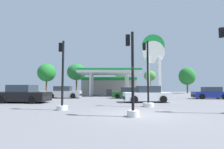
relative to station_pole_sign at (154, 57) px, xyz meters
The scene contains 17 objects.
ground_plane 21.87m from the station_pole_sign, 106.59° to the right, with size 90.00×90.00×0.00m, color slate.
gas_station 10.56m from the station_pole_sign, 143.59° to the left, with size 10.53×13.72×4.34m.
station_pole_sign is the anchor object (origin of this frame).
car_0 10.56m from the station_pole_sign, 126.30° to the right, with size 4.30×2.76×1.43m.
car_1 16.08m from the station_pole_sign, 155.90° to the right, with size 4.42×2.04×1.58m.
car_2 21.11m from the station_pole_sign, 140.40° to the right, with size 4.80×2.51×1.65m.
car_3 11.06m from the station_pole_sign, 57.83° to the right, with size 4.31×2.31×1.47m.
car_4 20.54m from the station_pole_sign, 154.61° to the right, with size 4.67×2.20×1.65m.
car_5 14.44m from the station_pole_sign, 107.77° to the right, with size 4.44×2.16×1.56m.
traffic_signal_0 21.64m from the station_pole_sign, 120.47° to the right, with size 0.67×0.69×4.45m.
traffic_signal_1 17.83m from the station_pole_sign, 106.18° to the right, with size 0.80×0.80×4.95m.
traffic_signal_2 22.27m from the station_pole_sign, 107.44° to the right, with size 0.63×0.66×4.24m.
tree_0 25.86m from the station_pole_sign, 151.45° to the left, with size 4.27×4.27×7.08m.
tree_1 19.68m from the station_pole_sign, 141.91° to the left, with size 4.59×4.59×7.02m.
tree_2 12.47m from the station_pole_sign, 112.64° to the left, with size 2.86×2.86×5.39m.
tree_3 12.77m from the station_pole_sign, 79.84° to the left, with size 2.84×2.84×5.48m.
tree_4 15.94m from the station_pole_sign, 46.29° to the left, with size 3.81×3.81×6.11m.
Camera 1 is at (-1.68, -9.29, 1.44)m, focal length 27.71 mm.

